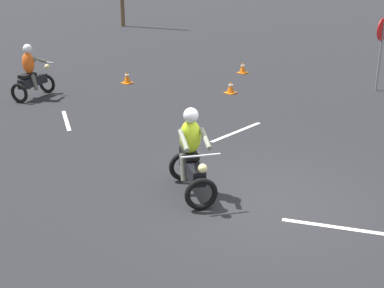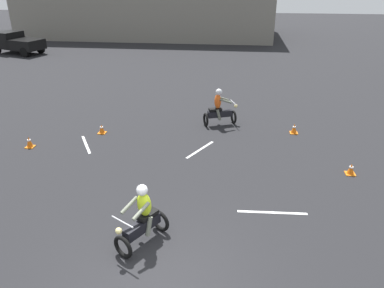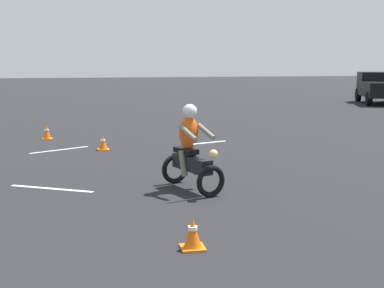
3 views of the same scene
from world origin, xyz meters
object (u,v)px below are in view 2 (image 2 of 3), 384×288
object	(u,v)px
pickup_truck	(17,42)
traffic_cone_far_center	(351,169)
motorcycle_rider_foreground	(143,219)
motorcycle_rider_background	(219,109)
traffic_cone_mid_left	(102,129)
traffic_cone_near_right	(294,129)
traffic_cone_near_left	(29,142)

from	to	relation	value
pickup_truck	traffic_cone_far_center	distance (m)	28.46
motorcycle_rider_foreground	motorcycle_rider_background	world-z (taller)	same
motorcycle_rider_foreground	pickup_truck	distance (m)	27.35
motorcycle_rider_background	traffic_cone_mid_left	bearing A→B (deg)	-93.34
pickup_truck	traffic_cone_near_right	size ratio (longest dim) A/B	10.67
pickup_truck	traffic_cone_mid_left	size ratio (longest dim) A/B	11.28
motorcycle_rider_foreground	motorcycle_rider_background	bearing A→B (deg)	-68.73
motorcycle_rider_background	pickup_truck	world-z (taller)	pickup_truck
traffic_cone_mid_left	traffic_cone_near_left	bearing A→B (deg)	-144.30
traffic_cone_far_center	traffic_cone_mid_left	bearing A→B (deg)	165.66
traffic_cone_mid_left	traffic_cone_far_center	size ratio (longest dim) A/B	1.02
motorcycle_rider_background	pickup_truck	distance (m)	22.33
traffic_cone_mid_left	motorcycle_rider_foreground	bearing A→B (deg)	-63.01
motorcycle_rider_foreground	traffic_cone_far_center	bearing A→B (deg)	-113.82
motorcycle_rider_foreground	traffic_cone_mid_left	bearing A→B (deg)	-31.61
motorcycle_rider_foreground	traffic_cone_mid_left	size ratio (longest dim) A/B	4.14
traffic_cone_near_right	traffic_cone_mid_left	size ratio (longest dim) A/B	1.06
motorcycle_rider_background	traffic_cone_near_left	distance (m)	7.90
pickup_truck	traffic_cone_mid_left	xyz separation A→B (m)	(12.51, -15.57, -0.73)
pickup_truck	traffic_cone_near_right	bearing A→B (deg)	-107.47
traffic_cone_near_right	traffic_cone_far_center	size ratio (longest dim) A/B	1.08
traffic_cone_far_center	traffic_cone_near_right	bearing A→B (deg)	113.18
traffic_cone_near_left	motorcycle_rider_background	bearing A→B (deg)	24.05
motorcycle_rider_foreground	traffic_cone_mid_left	world-z (taller)	motorcycle_rider_foreground
motorcycle_rider_foreground	pickup_truck	world-z (taller)	pickup_truck
traffic_cone_near_left	traffic_cone_far_center	bearing A→B (deg)	-3.67
motorcycle_rider_foreground	traffic_cone_near_right	size ratio (longest dim) A/B	3.92
motorcycle_rider_background	traffic_cone_mid_left	size ratio (longest dim) A/B	4.14
motorcycle_rider_background	traffic_cone_near_right	size ratio (longest dim) A/B	3.92
traffic_cone_near_left	traffic_cone_near_right	world-z (taller)	traffic_cone_near_left
pickup_truck	traffic_cone_near_left	xyz separation A→B (m)	(10.18, -17.24, -0.71)
traffic_cone_near_left	pickup_truck	bearing A→B (deg)	120.55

